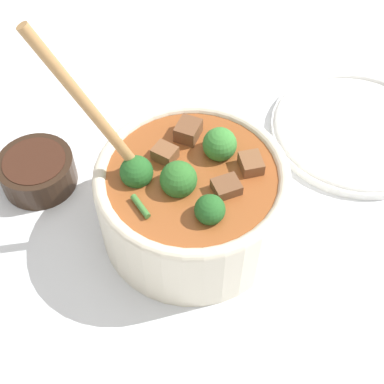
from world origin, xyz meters
TOP-DOWN VIEW (x-y plane):
  - ground_plane at (0.00, 0.00)m, footprint 4.00×4.00m
  - stew_bowl at (-0.00, 0.00)m, footprint 0.23×0.26m
  - condiment_bowl at (0.01, 0.22)m, footprint 0.10×0.10m
  - empty_plate at (0.23, -0.18)m, footprint 0.25×0.25m

SIDE VIEW (x-z plane):
  - ground_plane at x=0.00m, z-range 0.00..0.00m
  - empty_plate at x=0.23m, z-range 0.00..0.02m
  - condiment_bowl at x=0.01m, z-range 0.00..0.05m
  - stew_bowl at x=0.00m, z-range -0.08..0.21m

